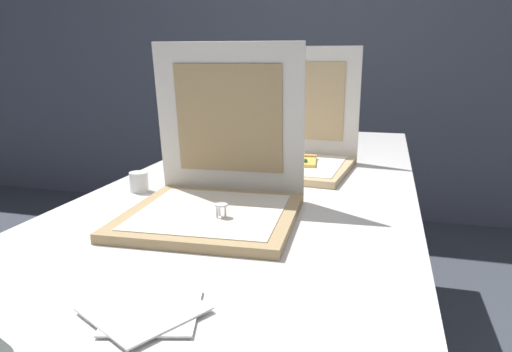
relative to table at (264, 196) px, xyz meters
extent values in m
cube|color=slate|center=(0.00, 1.99, 0.62)|extent=(10.00, 0.10, 2.60)
cube|color=silver|center=(0.00, 0.00, 0.03)|extent=(0.88, 2.21, 0.03)
cylinder|color=gray|center=(-0.37, 1.04, -0.33)|extent=(0.04, 0.04, 0.70)
cylinder|color=gray|center=(0.37, 1.04, -0.33)|extent=(0.04, 0.04, 0.70)
cube|color=tan|center=(-0.03, -0.37, 0.06)|extent=(0.41, 0.41, 0.02)
cube|color=silver|center=(-0.03, -0.37, 0.07)|extent=(0.34, 0.34, 0.00)
cube|color=white|center=(-0.04, -0.20, 0.26)|extent=(0.39, 0.07, 0.38)
cube|color=tan|center=(-0.04, -0.21, 0.26)|extent=(0.28, 0.05, 0.28)
cylinder|color=white|center=(0.01, -0.41, 0.10)|extent=(0.03, 0.03, 0.00)
cylinder|color=white|center=(0.02, -0.41, 0.08)|extent=(0.00, 0.01, 0.03)
cylinder|color=white|center=(0.00, -0.40, 0.08)|extent=(0.01, 0.01, 0.03)
cylinder|color=white|center=(0.00, -0.42, 0.08)|extent=(0.00, 0.01, 0.03)
cube|color=tan|center=(0.04, 0.18, 0.06)|extent=(0.42, 0.42, 0.02)
cube|color=silver|center=(0.04, 0.18, 0.07)|extent=(0.36, 0.36, 0.00)
cube|color=white|center=(0.06, 0.37, 0.26)|extent=(0.39, 0.05, 0.39)
cube|color=tan|center=(0.06, 0.37, 0.26)|extent=(0.28, 0.03, 0.28)
cube|color=#E5B74C|center=(0.10, 0.19, 0.07)|extent=(0.07, 0.14, 0.01)
cube|color=tan|center=(0.09, 0.25, 0.08)|extent=(0.06, 0.03, 0.02)
sphere|color=#2D6628|center=(0.10, 0.16, 0.08)|extent=(0.02, 0.02, 0.02)
cylinder|color=white|center=(-0.31, 0.01, 0.07)|extent=(0.05, 0.05, 0.06)
cylinder|color=white|center=(-0.31, -0.19, 0.07)|extent=(0.05, 0.05, 0.06)
cylinder|color=white|center=(-0.23, 0.34, 0.07)|extent=(0.05, 0.05, 0.06)
cube|color=white|center=(0.03, -0.78, 0.05)|extent=(0.15, 0.15, 0.00)
cube|color=white|center=(0.03, -0.78, 0.05)|extent=(0.16, 0.16, 0.00)
cube|color=white|center=(0.02, -0.79, 0.05)|extent=(0.20, 0.20, 0.00)
camera|label=1|loc=(0.34, -1.35, 0.41)|focal=33.18mm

